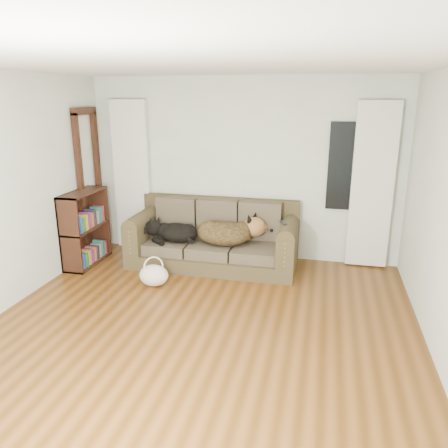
% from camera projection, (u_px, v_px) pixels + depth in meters
% --- Properties ---
extents(floor, '(5.00, 5.00, 0.00)m').
position_uv_depth(floor, '(193.00, 340.00, 4.35)').
color(floor, '#492A0C').
rests_on(floor, ground).
extents(ceiling, '(5.00, 5.00, 0.00)m').
position_uv_depth(ceiling, '(187.00, 62.00, 3.60)').
color(ceiling, white).
rests_on(ceiling, ground).
extents(wall_back, '(4.50, 0.04, 2.60)m').
position_uv_depth(wall_back, '(242.00, 170.00, 6.31)').
color(wall_back, silver).
rests_on(wall_back, ground).
extents(curtain_left, '(0.55, 0.08, 2.25)m').
position_uv_depth(curtain_left, '(132.00, 176.00, 6.65)').
color(curtain_left, white).
rests_on(curtain_left, ground).
extents(curtain_right, '(0.55, 0.08, 2.25)m').
position_uv_depth(curtain_right, '(372.00, 187.00, 5.88)').
color(curtain_right, white).
rests_on(curtain_right, ground).
extents(window_pane, '(0.50, 0.03, 1.20)m').
position_uv_depth(window_pane, '(347.00, 167.00, 5.93)').
color(window_pane, black).
rests_on(window_pane, wall_back).
extents(door_casing, '(0.07, 0.60, 2.10)m').
position_uv_depth(door_casing, '(90.00, 186.00, 6.44)').
color(door_casing, black).
rests_on(door_casing, ground).
extents(sofa, '(2.34, 1.01, 0.96)m').
position_uv_depth(sofa, '(213.00, 235.00, 6.13)').
color(sofa, '#342E1C').
rests_on(sofa, floor).
extents(dog_black_lab, '(0.69, 0.56, 0.26)m').
position_uv_depth(dog_black_lab, '(174.00, 232.00, 6.15)').
color(dog_black_lab, black).
rests_on(dog_black_lab, sofa).
extents(dog_shepherd, '(0.82, 0.60, 0.35)m').
position_uv_depth(dog_shepherd, '(227.00, 234.00, 6.03)').
color(dog_shepherd, black).
rests_on(dog_shepherd, sofa).
extents(tv_remote, '(0.11, 0.17, 0.02)m').
position_uv_depth(tv_remote, '(283.00, 223.00, 5.71)').
color(tv_remote, black).
rests_on(tv_remote, sofa).
extents(tote_bag, '(0.45, 0.40, 0.27)m').
position_uv_depth(tote_bag, '(154.00, 274.00, 5.53)').
color(tote_bag, beige).
rests_on(tote_bag, floor).
extents(bookshelf, '(0.43, 0.88, 1.05)m').
position_uv_depth(bookshelf, '(86.00, 230.00, 6.18)').
color(bookshelf, black).
rests_on(bookshelf, floor).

